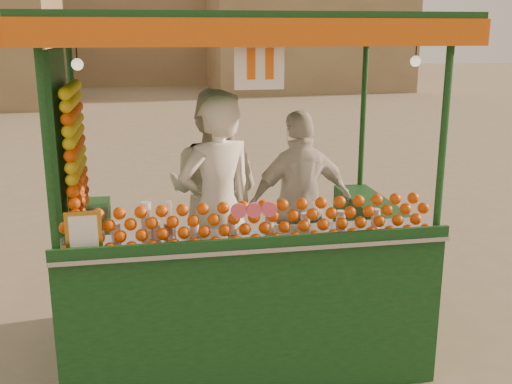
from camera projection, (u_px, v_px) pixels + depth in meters
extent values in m
plane|color=#695F4B|center=(244.00, 336.00, 5.56)|extent=(90.00, 90.00, 0.00)
cube|color=#8E7850|center=(305.00, 36.00, 28.95)|extent=(9.00, 6.00, 5.00)
cube|color=#8E7850|center=(117.00, 16.00, 32.80)|extent=(14.00, 7.00, 7.00)
cube|color=#0E3513|center=(240.00, 327.00, 5.38)|extent=(2.86, 1.76, 0.33)
cylinder|color=black|center=(126.00, 334.00, 5.20)|extent=(0.40, 0.11, 0.40)
cylinder|color=black|center=(346.00, 314.00, 5.55)|extent=(0.40, 0.11, 0.40)
cube|color=#0E3513|center=(254.00, 298.00, 4.55)|extent=(2.86, 0.33, 0.88)
cube|color=#0E3513|center=(90.00, 269.00, 5.11)|extent=(0.33, 1.43, 0.88)
cube|color=#0E3513|center=(373.00, 250.00, 5.55)|extent=(0.33, 1.43, 0.88)
cube|color=#B2B2B7|center=(253.00, 239.00, 4.46)|extent=(2.86, 0.51, 0.03)
cylinder|color=#0E3513|center=(47.00, 149.00, 3.89)|extent=(0.06, 0.06, 1.54)
cylinder|color=#0E3513|center=(444.00, 136.00, 4.37)|extent=(0.06, 0.06, 1.54)
cylinder|color=#0E3513|center=(74.00, 115.00, 5.46)|extent=(0.06, 0.06, 1.54)
cylinder|color=#0E3513|center=(363.00, 108.00, 5.94)|extent=(0.06, 0.06, 1.54)
cube|color=#0E3513|center=(237.00, 20.00, 4.70)|extent=(3.09, 1.98, 0.09)
cube|color=#D7570B|center=(262.00, 32.00, 3.78)|extent=(3.09, 0.04, 0.18)
cube|color=#D7570B|center=(221.00, 32.00, 5.67)|extent=(3.09, 0.04, 0.18)
cube|color=#D7570B|center=(31.00, 32.00, 4.45)|extent=(0.04, 1.98, 0.18)
cube|color=#D7570B|center=(421.00, 32.00, 5.00)|extent=(0.04, 1.98, 0.18)
cylinder|color=#F04962|center=(254.00, 210.00, 4.25)|extent=(0.11, 0.03, 0.11)
cube|color=#B47721|center=(84.00, 233.00, 4.07)|extent=(0.24, 0.02, 0.31)
cube|color=white|center=(259.00, 64.00, 3.92)|extent=(0.33, 0.02, 0.33)
sphere|color=#FFE5B2|center=(77.00, 64.00, 3.86)|extent=(0.08, 0.08, 0.08)
sphere|color=#FFE5B2|center=(416.00, 61.00, 4.27)|extent=(0.08, 0.08, 0.08)
imported|color=white|center=(217.00, 208.00, 5.08)|extent=(0.81, 0.67, 1.89)
imported|color=silver|center=(214.00, 192.00, 5.57)|extent=(1.16, 1.09, 1.90)
imported|color=silver|center=(300.00, 204.00, 5.53)|extent=(1.05, 0.55, 1.72)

